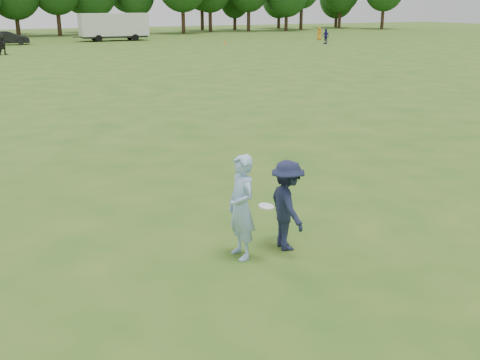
{
  "coord_description": "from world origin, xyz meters",
  "views": [
    {
      "loc": [
        -4.93,
        -8.65,
        4.35
      ],
      "look_at": [
        -0.37,
        0.59,
        1.1
      ],
      "focal_mm": 42.0,
      "sensor_mm": 36.0,
      "label": 1
    }
  ],
  "objects_px": {
    "player_far_d": "(2,43)",
    "cargo_trailer": "(114,26)",
    "player_far_b": "(326,36)",
    "car_f": "(8,38)",
    "thrower": "(241,207)",
    "field_cone": "(225,42)",
    "player_far_c": "(319,34)",
    "defender": "(287,205)"
  },
  "relations": [
    {
      "from": "player_far_b",
      "to": "field_cone",
      "type": "distance_m",
      "value": 11.25
    },
    {
      "from": "car_f",
      "to": "field_cone",
      "type": "distance_m",
      "value": 23.58
    },
    {
      "from": "thrower",
      "to": "cargo_trailer",
      "type": "bearing_deg",
      "value": 166.6
    },
    {
      "from": "player_far_b",
      "to": "player_far_d",
      "type": "xyz_separation_m",
      "value": [
        -33.27,
        1.07,
        0.17
      ]
    },
    {
      "from": "cargo_trailer",
      "to": "field_cone",
      "type": "bearing_deg",
      "value": -47.76
    },
    {
      "from": "player_far_b",
      "to": "field_cone",
      "type": "relative_size",
      "value": 5.58
    },
    {
      "from": "player_far_d",
      "to": "cargo_trailer",
      "type": "relative_size",
      "value": 0.22
    },
    {
      "from": "defender",
      "to": "player_far_b",
      "type": "height_order",
      "value": "defender"
    },
    {
      "from": "player_far_d",
      "to": "cargo_trailer",
      "type": "bearing_deg",
      "value": 22.96
    },
    {
      "from": "player_far_d",
      "to": "cargo_trailer",
      "type": "height_order",
      "value": "cargo_trailer"
    },
    {
      "from": "cargo_trailer",
      "to": "thrower",
      "type": "bearing_deg",
      "value": -102.16
    },
    {
      "from": "car_f",
      "to": "player_far_d",
      "type": "bearing_deg",
      "value": 177.5
    },
    {
      "from": "defender",
      "to": "cargo_trailer",
      "type": "bearing_deg",
      "value": -4.03
    },
    {
      "from": "defender",
      "to": "thrower",
      "type": "bearing_deg",
      "value": 94.67
    },
    {
      "from": "defender",
      "to": "player_far_b",
      "type": "distance_m",
      "value": 55.16
    },
    {
      "from": "player_far_d",
      "to": "player_far_c",
      "type": "bearing_deg",
      "value": -16.35
    },
    {
      "from": "cargo_trailer",
      "to": "player_far_c",
      "type": "bearing_deg",
      "value": -22.68
    },
    {
      "from": "car_f",
      "to": "cargo_trailer",
      "type": "bearing_deg",
      "value": -77.18
    },
    {
      "from": "thrower",
      "to": "defender",
      "type": "bearing_deg",
      "value": 86.13
    },
    {
      "from": "thrower",
      "to": "cargo_trailer",
      "type": "xyz_separation_m",
      "value": [
        13.15,
        60.99,
        0.83
      ]
    },
    {
      "from": "player_far_d",
      "to": "field_cone",
      "type": "xyz_separation_m",
      "value": [
        23.38,
        4.23,
        -0.86
      ]
    },
    {
      "from": "player_far_b",
      "to": "car_f",
      "type": "xyz_separation_m",
      "value": [
        -31.76,
        14.13,
        -0.11
      ]
    },
    {
      "from": "player_far_b",
      "to": "defender",
      "type": "bearing_deg",
      "value": -45.8
    },
    {
      "from": "thrower",
      "to": "defender",
      "type": "distance_m",
      "value": 0.92
    },
    {
      "from": "player_far_b",
      "to": "player_far_c",
      "type": "distance_m",
      "value": 7.24
    },
    {
      "from": "thrower",
      "to": "player_far_c",
      "type": "height_order",
      "value": "thrower"
    },
    {
      "from": "thrower",
      "to": "player_far_d",
      "type": "distance_m",
      "value": 46.07
    },
    {
      "from": "car_f",
      "to": "cargo_trailer",
      "type": "height_order",
      "value": "cargo_trailer"
    },
    {
      "from": "thrower",
      "to": "cargo_trailer",
      "type": "relative_size",
      "value": 0.21
    },
    {
      "from": "player_far_b",
      "to": "car_f",
      "type": "relative_size",
      "value": 0.38
    },
    {
      "from": "player_far_c",
      "to": "field_cone",
      "type": "distance_m",
      "value": 13.4
    },
    {
      "from": "player_far_c",
      "to": "car_f",
      "type": "xyz_separation_m",
      "value": [
        -35.21,
        7.77,
        -0.05
      ]
    },
    {
      "from": "thrower",
      "to": "car_f",
      "type": "xyz_separation_m",
      "value": [
        0.99,
        59.13,
        -0.22
      ]
    },
    {
      "from": "field_cone",
      "to": "cargo_trailer",
      "type": "height_order",
      "value": "cargo_trailer"
    },
    {
      "from": "player_far_c",
      "to": "player_far_d",
      "type": "bearing_deg",
      "value": 32.48
    },
    {
      "from": "defender",
      "to": "cargo_trailer",
      "type": "height_order",
      "value": "cargo_trailer"
    },
    {
      "from": "defender",
      "to": "player_far_d",
      "type": "height_order",
      "value": "player_far_d"
    },
    {
      "from": "player_far_b",
      "to": "cargo_trailer",
      "type": "xyz_separation_m",
      "value": [
        -19.6,
        15.99,
        0.94
      ]
    },
    {
      "from": "player_far_c",
      "to": "cargo_trailer",
      "type": "distance_m",
      "value": 25.0
    },
    {
      "from": "player_far_c",
      "to": "thrower",
      "type": "bearing_deg",
      "value": 79.1
    },
    {
      "from": "defender",
      "to": "player_far_b",
      "type": "bearing_deg",
      "value": -27.96
    },
    {
      "from": "field_cone",
      "to": "player_far_c",
      "type": "bearing_deg",
      "value": 4.52
    }
  ]
}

